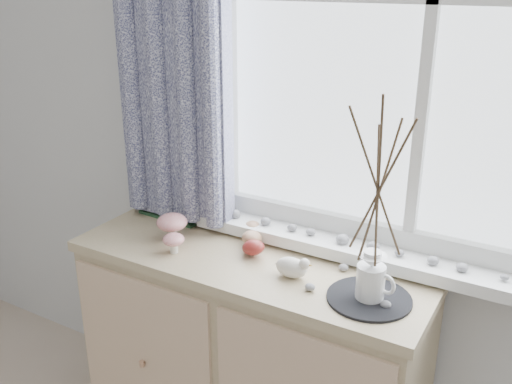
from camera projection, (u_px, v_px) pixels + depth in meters
sideboard at (250, 364)px, 2.01m from camera, size 1.20×0.45×0.85m
botanical_book at (166, 193)px, 2.10m from camera, size 0.30×0.15×0.21m
toadstool_cluster at (172, 227)px, 1.92m from camera, size 0.15×0.16×0.10m
wooden_eggs at (252, 238)px, 1.91m from camera, size 0.14×0.18×0.08m
songbird_figurine at (291, 266)px, 1.72m from camera, size 0.14×0.07×0.07m
crocheted_doily at (369, 298)px, 1.61m from camera, size 0.24×0.24×0.01m
twig_pitcher at (379, 183)px, 1.48m from camera, size 0.27×0.27×0.61m
sideboard_pebbles at (346, 286)px, 1.66m from camera, size 0.25×0.19×0.02m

